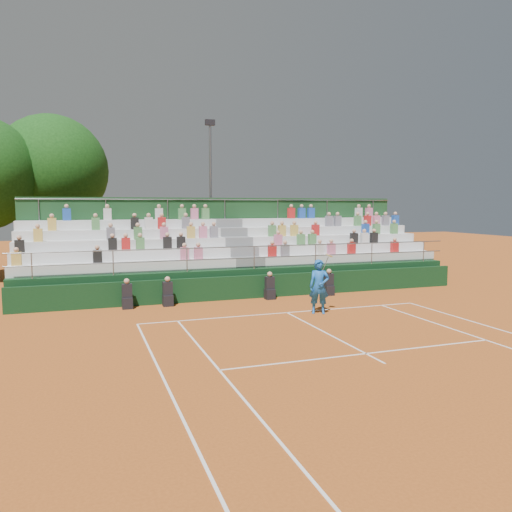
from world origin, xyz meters
name	(u,v)px	position (x,y,z in m)	size (l,w,h in m)	color
ground	(287,313)	(0.00, 0.00, 0.00)	(90.00, 90.00, 0.00)	#AC531C
courtside_wall	(258,286)	(0.00, 3.20, 0.50)	(20.00, 0.15, 1.00)	black
line_officials	(228,291)	(-1.51, 2.75, 0.48)	(9.16, 0.40, 1.19)	black
grandstand	(236,265)	(0.01, 6.44, 1.07)	(20.00, 5.20, 4.40)	black
tennis_player	(319,287)	(1.08, -0.49, 1.01)	(0.96, 0.74, 2.22)	blue
tree_east	(52,170)	(-8.64, 14.30, 6.00)	(6.30, 6.30, 9.16)	#3C2615
floodlight_mast	(211,184)	(0.60, 13.82, 5.34)	(0.60, 0.25, 9.29)	gray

